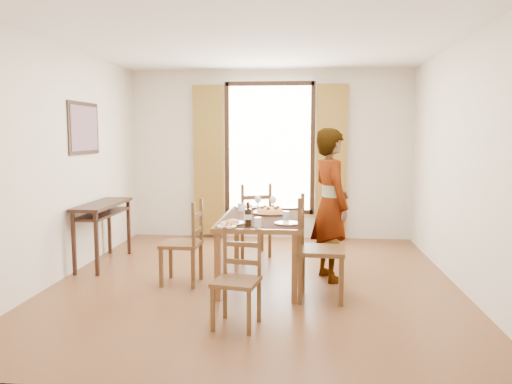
# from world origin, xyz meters

# --- Properties ---
(ground) EXTENTS (5.00, 5.00, 0.00)m
(ground) POSITION_xyz_m (0.00, 0.00, 0.00)
(ground) COLOR brown
(ground) RESTS_ON ground
(room_shell) EXTENTS (4.60, 5.10, 2.74)m
(room_shell) POSITION_xyz_m (-0.00, 0.13, 1.54)
(room_shell) COLOR silver
(room_shell) RESTS_ON ground
(console_table) EXTENTS (0.38, 1.20, 0.80)m
(console_table) POSITION_xyz_m (-2.03, 0.60, 0.68)
(console_table) COLOR black
(console_table) RESTS_ON ground
(dining_table) EXTENTS (0.89, 1.59, 0.76)m
(dining_table) POSITION_xyz_m (0.07, 0.04, 0.68)
(dining_table) COLOR brown
(dining_table) RESTS_ON ground
(chair_west) EXTENTS (0.43, 0.43, 0.95)m
(chair_west) POSITION_xyz_m (-0.79, -0.15, 0.44)
(chair_west) COLOR brown
(chair_west) RESTS_ON ground
(chair_north) EXTENTS (0.58, 0.58, 1.02)m
(chair_north) POSITION_xyz_m (-0.14, 1.23, 0.47)
(chair_north) COLOR brown
(chair_north) RESTS_ON ground
(chair_south) EXTENTS (0.44, 0.44, 0.85)m
(chair_south) POSITION_xyz_m (-0.03, -1.33, 0.39)
(chair_south) COLOR brown
(chair_south) RESTS_ON ground
(chair_east) EXTENTS (0.50, 0.50, 1.06)m
(chair_east) POSITION_xyz_m (0.69, -0.53, 0.49)
(chair_east) COLOR brown
(chair_east) RESTS_ON ground
(man) EXTENTS (0.91, 0.84, 1.75)m
(man) POSITION_xyz_m (0.85, 0.19, 0.87)
(man) COLOR gray
(man) RESTS_ON ground
(plate_sw) EXTENTS (0.27, 0.27, 0.05)m
(plate_sw) POSITION_xyz_m (-0.19, -0.52, 0.78)
(plate_sw) COLOR silver
(plate_sw) RESTS_ON dining_table
(plate_se) EXTENTS (0.27, 0.27, 0.05)m
(plate_se) POSITION_xyz_m (0.38, -0.48, 0.78)
(plate_se) COLOR silver
(plate_se) RESTS_ON dining_table
(plate_nw) EXTENTS (0.27, 0.27, 0.05)m
(plate_nw) POSITION_xyz_m (-0.17, 0.61, 0.78)
(plate_nw) COLOR silver
(plate_nw) RESTS_ON dining_table
(plate_ne) EXTENTS (0.27, 0.27, 0.05)m
(plate_ne) POSITION_xyz_m (0.36, 0.63, 0.78)
(plate_ne) COLOR silver
(plate_ne) RESTS_ON dining_table
(pasta_platter) EXTENTS (0.40, 0.40, 0.10)m
(pasta_platter) POSITION_xyz_m (0.16, 0.17, 0.81)
(pasta_platter) COLOR #B75C17
(pasta_platter) RESTS_ON dining_table
(caprese_plate) EXTENTS (0.20, 0.20, 0.04)m
(caprese_plate) POSITION_xyz_m (-0.22, -0.68, 0.78)
(caprese_plate) COLOR silver
(caprese_plate) RESTS_ON dining_table
(wine_glass_a) EXTENTS (0.08, 0.08, 0.18)m
(wine_glass_a) POSITION_xyz_m (-0.09, -0.33, 0.85)
(wine_glass_a) COLOR white
(wine_glass_a) RESTS_ON dining_table
(wine_glass_b) EXTENTS (0.08, 0.08, 0.18)m
(wine_glass_b) POSITION_xyz_m (0.18, 0.41, 0.85)
(wine_glass_b) COLOR white
(wine_glass_b) RESTS_ON dining_table
(wine_glass_c) EXTENTS (0.08, 0.08, 0.18)m
(wine_glass_c) POSITION_xyz_m (-0.01, 0.45, 0.85)
(wine_glass_c) COLOR white
(wine_glass_c) RESTS_ON dining_table
(tumbler_a) EXTENTS (0.07, 0.07, 0.10)m
(tumbler_a) POSITION_xyz_m (0.35, -0.24, 0.81)
(tumbler_a) COLOR silver
(tumbler_a) RESTS_ON dining_table
(tumbler_b) EXTENTS (0.07, 0.07, 0.10)m
(tumbler_b) POSITION_xyz_m (-0.21, 0.36, 0.81)
(tumbler_b) COLOR silver
(tumbler_b) RESTS_ON dining_table
(tumbler_c) EXTENTS (0.07, 0.07, 0.10)m
(tumbler_c) POSITION_xyz_m (0.09, -0.67, 0.81)
(tumbler_c) COLOR silver
(tumbler_c) RESTS_ON dining_table
(wine_bottle) EXTENTS (0.07, 0.07, 0.25)m
(wine_bottle) POSITION_xyz_m (-0.01, -0.64, 0.88)
(wine_bottle) COLOR black
(wine_bottle) RESTS_ON dining_table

